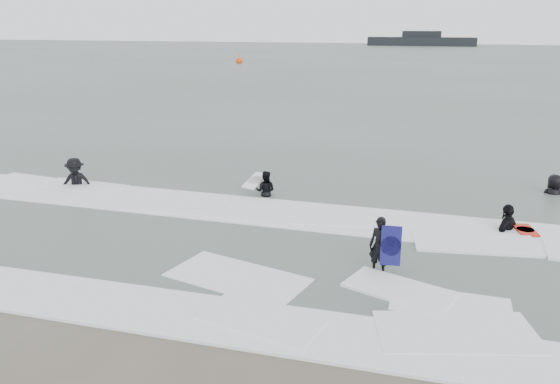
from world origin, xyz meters
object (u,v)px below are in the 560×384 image
(surfer_wading, at_px, (266,197))
(surfer_right_near, at_px, (506,231))
(surfer_breaker, at_px, (77,187))
(vessel_horizon, at_px, (421,41))
(surfer_centre, at_px, (378,273))
(buoy, at_px, (239,61))
(surfer_right_far, at_px, (553,195))

(surfer_wading, xyz_separation_m, surfer_right_near, (7.88, -1.16, 0.00))
(surfer_breaker, distance_m, vessel_horizon, 138.81)
(surfer_centre, relative_size, buoy, 0.89)
(surfer_right_near, bearing_deg, surfer_right_far, -175.14)
(surfer_centre, distance_m, surfer_breaker, 12.47)
(surfer_right_far, relative_size, buoy, 1.16)
(surfer_right_near, bearing_deg, surfer_breaker, -61.41)
(surfer_right_far, xyz_separation_m, buoy, (-33.91, 58.65, 0.42))
(surfer_wading, bearing_deg, surfer_right_near, 168.39)
(surfer_centre, bearing_deg, surfer_right_far, 74.39)
(vessel_horizon, bearing_deg, surfer_right_far, -85.53)
(surfer_right_far, distance_m, buoy, 67.75)
(surfer_centre, height_order, surfer_right_far, surfer_right_far)
(surfer_centre, xyz_separation_m, surfer_breaker, (-11.73, 4.23, 0.00))
(surfer_breaker, distance_m, surfer_right_far, 17.47)
(surfer_wading, bearing_deg, buoy, -71.91)
(surfer_centre, height_order, surfer_wading, surfer_wading)
(surfer_centre, bearing_deg, surfer_wading, 148.67)
(surfer_centre, xyz_separation_m, surfer_wading, (-4.57, 5.14, 0.00))
(surfer_right_near, xyz_separation_m, vessel_horizon, (-8.58, 138.92, 1.42))
(surfer_breaker, bearing_deg, buoy, 87.80)
(surfer_right_far, bearing_deg, surfer_wading, 1.00)
(surfer_wading, distance_m, surfer_right_far, 10.32)
(surfer_right_far, relative_size, vessel_horizon, 0.07)
(surfer_right_far, height_order, buoy, buoy)
(surfer_centre, distance_m, surfer_wading, 6.87)
(surfer_wading, height_order, vessel_horizon, vessel_horizon)
(buoy, distance_m, vessel_horizon, 79.53)
(buoy, bearing_deg, surfer_breaker, -74.90)
(surfer_wading, xyz_separation_m, surfer_right_far, (9.84, 3.10, 0.00))
(surfer_wading, bearing_deg, surfer_centre, 128.43)
(surfer_right_near, distance_m, vessel_horizon, 139.19)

